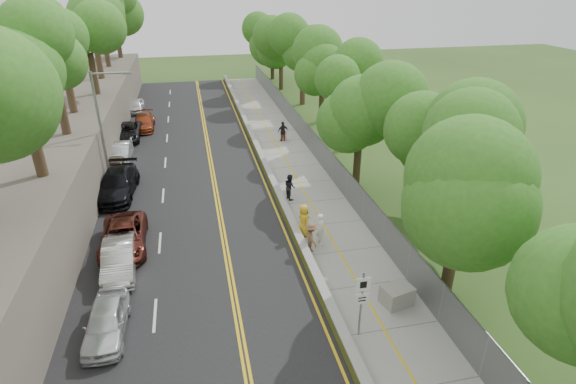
{
  "coord_description": "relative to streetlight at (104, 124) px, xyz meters",
  "views": [
    {
      "loc": [
        -4.81,
        -16.1,
        13.4
      ],
      "look_at": [
        0.5,
        8.0,
        1.4
      ],
      "focal_mm": 28.0,
      "sensor_mm": 36.0,
      "label": 1
    }
  ],
  "objects": [
    {
      "name": "ground",
      "position": [
        10.46,
        -14.0,
        -4.64
      ],
      "size": [
        140.0,
        140.0,
        0.0
      ],
      "primitive_type": "plane",
      "color": "#33511E",
      "rests_on": "ground"
    },
    {
      "name": "road",
      "position": [
        5.06,
        1.0,
        -4.62
      ],
      "size": [
        11.2,
        66.0,
        0.04
      ],
      "primitive_type": "cube",
      "color": "black",
      "rests_on": "ground"
    },
    {
      "name": "sidewalk",
      "position": [
        13.01,
        1.0,
        -4.61
      ],
      "size": [
        4.2,
        66.0,
        0.05
      ],
      "primitive_type": "cube",
      "color": "gray",
      "rests_on": "ground"
    },
    {
      "name": "jersey_barrier",
      "position": [
        10.71,
        1.0,
        -4.34
      ],
      "size": [
        0.42,
        66.0,
        0.6
      ],
      "primitive_type": "cube",
      "color": "#BBCA34",
      "rests_on": "ground"
    },
    {
      "name": "rock_embankment",
      "position": [
        -3.04,
        1.0,
        -2.64
      ],
      "size": [
        5.0,
        66.0,
        4.0
      ],
      "primitive_type": "cube",
      "color": "#595147",
      "rests_on": "ground"
    },
    {
      "name": "chainlink_fence",
      "position": [
        15.11,
        1.0,
        -3.64
      ],
      "size": [
        0.04,
        66.0,
        2.0
      ],
      "primitive_type": "cube",
      "color": "slate",
      "rests_on": "ground"
    },
    {
      "name": "trees_embankment",
      "position": [
        -2.54,
        1.0,
        5.86
      ],
      "size": [
        6.4,
        66.0,
        13.0
      ],
      "primitive_type": null,
      "color": "#468B2B",
      "rests_on": "rock_embankment"
    },
    {
      "name": "trees_fenceside",
      "position": [
        17.46,
        1.0,
        2.36
      ],
      "size": [
        7.0,
        66.0,
        14.0
      ],
      "primitive_type": null,
      "color": "#408426",
      "rests_on": "ground"
    },
    {
      "name": "streetlight",
      "position": [
        0.0,
        0.0,
        0.0
      ],
      "size": [
        2.52,
        0.22,
        8.0
      ],
      "color": "gray",
      "rests_on": "ground"
    },
    {
      "name": "signpost",
      "position": [
        11.51,
        -17.02,
        -2.68
      ],
      "size": [
        0.62,
        0.09,
        3.1
      ],
      "color": "gray",
      "rests_on": "sidewalk"
    },
    {
      "name": "construction_barrel",
      "position": [
        13.46,
        7.28,
        -4.14
      ],
      "size": [
        0.55,
        0.55,
        0.91
      ],
      "primitive_type": "cylinder",
      "color": "#FF5600",
      "rests_on": "sidewalk"
    },
    {
      "name": "concrete_block",
      "position": [
        13.85,
        -15.52,
        -4.15
      ],
      "size": [
        1.5,
        1.26,
        0.88
      ],
      "primitive_type": "cube",
      "rotation": [
        0.0,
        0.0,
        0.23
      ],
      "color": "gray",
      "rests_on": "sidewalk"
    },
    {
      "name": "car_0",
      "position": [
        1.46,
        -14.75,
        -3.93
      ],
      "size": [
        1.66,
        3.95,
        1.33
      ],
      "primitive_type": "imported",
      "rotation": [
        0.0,
        0.0,
        -0.02
      ],
      "color": "silver",
      "rests_on": "road"
    },
    {
      "name": "car_1",
      "position": [
        1.46,
        -10.26,
        -3.9
      ],
      "size": [
        1.74,
        4.35,
        1.41
      ],
      "primitive_type": "imported",
      "rotation": [
        0.0,
        0.0,
        0.06
      ],
      "color": "beige",
      "rests_on": "road"
    },
    {
      "name": "car_2",
      "position": [
        1.46,
        -8.16,
        -3.9
      ],
      "size": [
        2.51,
        5.14,
        1.41
      ],
      "primitive_type": "imported",
      "rotation": [
        0.0,
        0.0,
        0.04
      ],
      "color": "#5B221B",
      "rests_on": "road"
    },
    {
      "name": "car_3",
      "position": [
        0.37,
        -1.27,
        -3.79
      ],
      "size": [
        2.69,
        5.77,
        1.63
      ],
      "primitive_type": "imported",
      "rotation": [
        0.0,
        0.0,
        -0.07
      ],
      "color": "black",
      "rests_on": "road"
    },
    {
      "name": "car_4",
      "position": [
        -0.14,
        1.76,
        -3.87
      ],
      "size": [
        1.91,
        4.34,
        1.45
      ],
      "primitive_type": "imported",
      "rotation": [
        0.0,
        0.0,
        0.05
      ],
      "color": "gray",
      "rests_on": "road"
    },
    {
      "name": "car_5",
      "position": [
        -0.14,
        4.6,
        -3.83
      ],
      "size": [
        1.64,
        4.69,
        1.54
      ],
      "primitive_type": "imported",
      "rotation": [
        0.0,
        0.0,
        0.0
      ],
      "color": "#ADB0B4",
      "rests_on": "road"
    },
    {
      "name": "car_6",
      "position": [
        -0.14,
        10.41,
        -3.9
      ],
      "size": [
        2.5,
        5.13,
        1.41
      ],
      "primitive_type": "imported",
      "rotation": [
        0.0,
        0.0,
        -0.03
      ],
      "color": "black",
      "rests_on": "road"
    },
    {
      "name": "car_7",
      "position": [
        1.12,
        13.24,
        -3.93
      ],
      "size": [
        1.9,
        4.63,
        1.34
      ],
      "primitive_type": "imported",
      "rotation": [
        0.0,
        0.0,
        -0.01
      ],
      "color": "#92391C",
      "rests_on": "road"
    },
    {
      "name": "car_8",
      "position": [
        -0.14,
        19.6,
        -3.94
      ],
      "size": [
        1.65,
        3.93,
        1.33
      ],
      "primitive_type": "imported",
      "rotation": [
        0.0,
        0.0,
        -0.02
      ],
      "color": "white",
      "rests_on": "road"
    },
    {
      "name": "painter_0",
      "position": [
        11.21,
        -8.93,
        -3.64
      ],
      "size": [
        0.9,
        1.09,
        1.91
      ],
      "primitive_type": "imported",
      "rotation": [
        0.0,
        0.0,
        1.93
      ],
      "color": "gold",
      "rests_on": "sidewalk"
    },
    {
      "name": "painter_1",
      "position": [
        11.91,
        -9.96,
        -3.68
      ],
      "size": [
        0.45,
        0.67,
        1.82
      ],
      "primitive_type": "imported",
      "rotation": [
        0.0,
        0.0,
        1.59
      ],
      "color": "white",
      "rests_on": "sidewalk"
    },
    {
      "name": "painter_2",
      "position": [
        11.48,
        -4.24,
        -3.74
      ],
      "size": [
        0.79,
        0.94,
        1.71
      ],
      "primitive_type": "imported",
      "rotation": [
        0.0,
        0.0,
        1.76
      ],
      "color": "black",
      "rests_on": "sidewalk"
    },
    {
      "name": "painter_3",
      "position": [
        11.21,
        -10.58,
        -3.76
      ],
      "size": [
        0.76,
        1.15,
        1.65
      ],
      "primitive_type": "imported",
      "rotation": [
        0.0,
        0.0,
        1.72
      ],
      "color": "brown",
      "rests_on": "sidewalk"
    },
    {
      "name": "person_far",
      "position": [
        13.37,
        6.98,
        -3.71
      ],
      "size": [
        1.1,
        0.66,
        1.76
      ],
      "primitive_type": "imported",
      "rotation": [
        0.0,
        0.0,
        3.38
      ],
      "color": "black",
      "rests_on": "sidewalk"
    }
  ]
}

